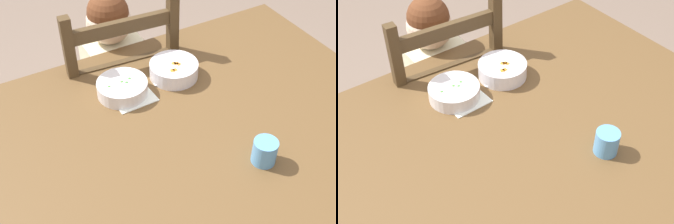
# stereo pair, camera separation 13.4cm
# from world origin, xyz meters

# --- Properties ---
(dining_table) EXTENTS (1.53, 1.07, 0.77)m
(dining_table) POSITION_xyz_m (0.00, 0.00, 0.68)
(dining_table) COLOR brown
(dining_table) RESTS_ON ground
(dining_chair) EXTENTS (0.45, 0.45, 0.99)m
(dining_chair) POSITION_xyz_m (0.07, 0.58, 0.47)
(dining_chair) COLOR #48351E
(dining_chair) RESTS_ON ground
(child_figure) EXTENTS (0.32, 0.31, 0.96)m
(child_figure) POSITION_xyz_m (0.08, 0.58, 0.64)
(child_figure) COLOR beige
(child_figure) RESTS_ON ground
(bowl_of_peas) EXTENTS (0.17, 0.17, 0.05)m
(bowl_of_peas) POSITION_xyz_m (-0.02, 0.29, 0.79)
(bowl_of_peas) COLOR white
(bowl_of_peas) RESTS_ON dining_table
(bowl_of_carrots) EXTENTS (0.17, 0.17, 0.05)m
(bowl_of_carrots) POSITION_xyz_m (0.17, 0.29, 0.80)
(bowl_of_carrots) COLOR white
(bowl_of_carrots) RESTS_ON dining_table
(spoon) EXTENTS (0.12, 0.10, 0.01)m
(spoon) POSITION_xyz_m (0.12, 0.29, 0.77)
(spoon) COLOR silver
(spoon) RESTS_ON dining_table
(drinking_cup) EXTENTS (0.07, 0.07, 0.07)m
(drinking_cup) POSITION_xyz_m (0.20, -0.18, 0.81)
(drinking_cup) COLOR #5A9ED7
(drinking_cup) RESTS_ON dining_table
(paper_napkin) EXTENTS (0.14, 0.13, 0.00)m
(paper_napkin) POSITION_xyz_m (0.00, 0.26, 0.77)
(paper_napkin) COLOR white
(paper_napkin) RESTS_ON dining_table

